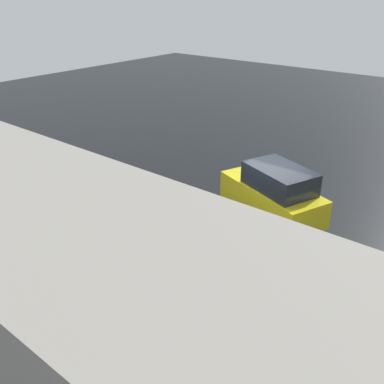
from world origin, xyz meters
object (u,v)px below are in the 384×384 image
Objects in this scene: pedestrian at (116,195)px; moving_hatchback at (274,193)px; fire_hydrant at (128,209)px; sign_post at (105,185)px.

moving_hatchback is at bearing -146.64° from pedestrian.
fire_hydrant is 0.66× the size of pedestrian.
sign_post reaches higher than moving_hatchback.
moving_hatchback is 5.15m from fire_hydrant.
fire_hydrant is 0.33× the size of sign_post.
moving_hatchback is 5.60m from pedestrian.
sign_post is (0.15, 0.78, 1.18)m from fire_hydrant.
moving_hatchback is at bearing -141.42° from fire_hydrant.
sign_post is (-0.52, 0.90, 0.90)m from pedestrian.
sign_post reaches higher than fire_hydrant.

